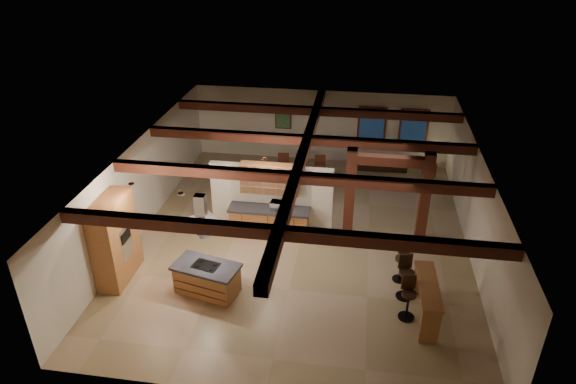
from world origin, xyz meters
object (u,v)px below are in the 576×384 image
(dining_table, at_px, (300,180))
(bar_counter, at_px, (427,295))
(sofa, at_px, (382,162))
(kitchen_island, at_px, (207,278))

(dining_table, relative_size, bar_counter, 0.90)
(dining_table, bearing_deg, sofa, 21.56)
(kitchen_island, relative_size, sofa, 0.99)
(kitchen_island, bearing_deg, dining_table, 75.15)
(kitchen_island, bearing_deg, sofa, 61.01)
(kitchen_island, xyz_separation_m, bar_counter, (5.58, -0.16, 0.26))
(dining_table, relative_size, sofa, 0.93)
(kitchen_island, distance_m, dining_table, 6.46)
(dining_table, xyz_separation_m, sofa, (2.98, 2.13, -0.03))
(dining_table, height_order, bar_counter, bar_counter)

